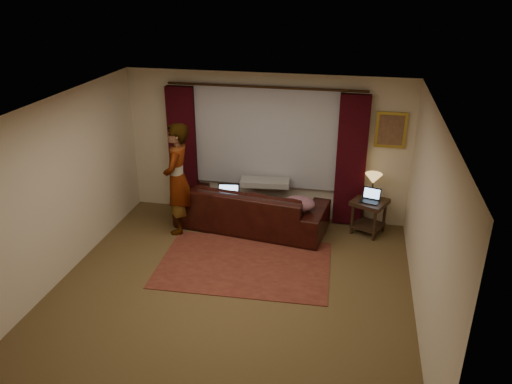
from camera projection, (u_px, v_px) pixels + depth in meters
floor at (232, 289)px, 7.08m from camera, size 5.00×5.00×0.01m
ceiling at (228, 109)px, 6.03m from camera, size 5.00×5.00×0.02m
wall_back at (266, 147)px, 8.79m from camera, size 5.00×0.02×2.60m
wall_front at (157, 327)px, 4.31m from camera, size 5.00×0.02×2.60m
wall_left at (58, 191)px, 7.02m from camera, size 0.02×5.00×2.60m
wall_right at (428, 224)px, 6.08m from camera, size 0.02×5.00×2.60m
sheer_curtain at (265, 137)px, 8.66m from camera, size 2.50×0.05×1.80m
drape_left at (183, 150)px, 9.03m from camera, size 0.50×0.14×2.30m
drape_right at (351, 162)px, 8.46m from camera, size 0.50×0.14×2.30m
curtain_rod at (265, 87)px, 8.26m from camera, size 0.04×0.04×3.40m
picture_frame at (391, 130)px, 8.19m from camera, size 0.50×0.04×0.60m
sofa at (252, 200)px, 8.61m from camera, size 2.71×1.44×1.04m
throw_blanket at (265, 167)px, 8.58m from camera, size 0.88×0.42×0.10m
clothing_pile at (299, 204)px, 8.19m from camera, size 0.64×0.56×0.23m
laptop_sofa at (228, 195)px, 8.48m from camera, size 0.42×0.45×0.27m
area_rug at (244, 264)px, 7.67m from camera, size 2.67×1.85×0.01m
end_table at (368, 217)px, 8.51m from camera, size 0.70×0.70×0.61m
tiffany_lamp at (373, 186)px, 8.36m from camera, size 0.35×0.35×0.45m
laptop_table at (370, 196)px, 8.29m from camera, size 0.37×0.39×0.22m
person at (177, 179)px, 8.33m from camera, size 0.61×0.61×1.92m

